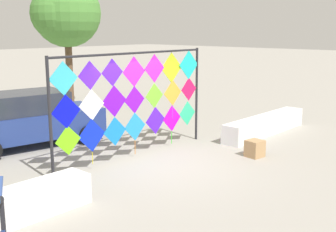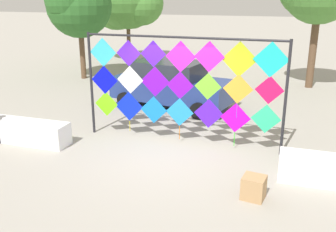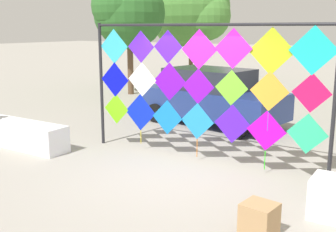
{
  "view_description": "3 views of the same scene",
  "coord_description": "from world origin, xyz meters",
  "px_view_note": "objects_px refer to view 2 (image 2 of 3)",
  "views": [
    {
      "loc": [
        -7.38,
        -6.87,
        3.31
      ],
      "look_at": [
        0.42,
        0.18,
        1.16
      ],
      "focal_mm": 45.74,
      "sensor_mm": 36.0,
      "label": 1
    },
    {
      "loc": [
        2.64,
        -7.92,
        3.72
      ],
      "look_at": [
        -0.15,
        0.6,
        0.82
      ],
      "focal_mm": 40.8,
      "sensor_mm": 36.0,
      "label": 2
    },
    {
      "loc": [
        3.78,
        -6.07,
        2.64
      ],
      "look_at": [
        -0.29,
        0.41,
        1.0
      ],
      "focal_mm": 43.77,
      "sensor_mm": 36.0,
      "label": 3
    }
  ],
  "objects_px": {
    "tree_far_right": "(76,3)",
    "cardboard_box_small": "(254,187)",
    "kite_display_rack": "(182,80)",
    "parked_car": "(171,84)"
  },
  "relations": [
    {
      "from": "tree_far_right",
      "to": "cardboard_box_small",
      "type": "bearing_deg",
      "value": -44.25
    },
    {
      "from": "kite_display_rack",
      "to": "tree_far_right",
      "type": "distance_m",
      "value": 9.03
    },
    {
      "from": "kite_display_rack",
      "to": "parked_car",
      "type": "xyz_separation_m",
      "value": [
        -1.26,
        3.13,
        -0.89
      ]
    },
    {
      "from": "kite_display_rack",
      "to": "tree_far_right",
      "type": "relative_size",
      "value": 1.1
    },
    {
      "from": "parked_car",
      "to": "kite_display_rack",
      "type": "bearing_deg",
      "value": -68.02
    },
    {
      "from": "kite_display_rack",
      "to": "tree_far_right",
      "type": "height_order",
      "value": "tree_far_right"
    },
    {
      "from": "cardboard_box_small",
      "to": "tree_far_right",
      "type": "height_order",
      "value": "tree_far_right"
    },
    {
      "from": "kite_display_rack",
      "to": "cardboard_box_small",
      "type": "bearing_deg",
      "value": -47.45
    },
    {
      "from": "cardboard_box_small",
      "to": "parked_car",
      "type": "bearing_deg",
      "value": 121.83
    },
    {
      "from": "kite_display_rack",
      "to": "parked_car",
      "type": "relative_size",
      "value": 1.2
    }
  ]
}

